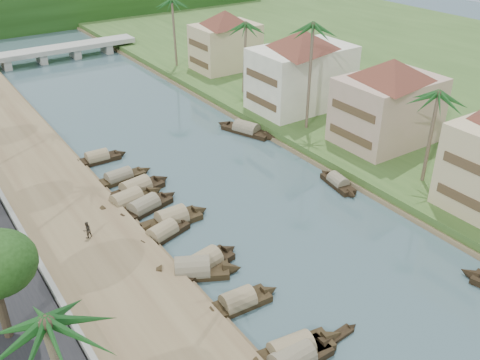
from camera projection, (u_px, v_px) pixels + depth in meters
ground at (340, 271)px, 43.23m from camera, size 220.00×220.00×0.00m
left_bank at (64, 216)px, 49.67m from camera, size 10.00×180.00×0.80m
right_bank at (340, 130)px, 66.75m from camera, size 16.00×180.00×1.20m
retaining_wall at (15, 222)px, 47.14m from camera, size 0.40×180.00×1.10m
treeline at (15, 10)px, 113.73m from camera, size 120.00×14.00×8.00m
bridge at (58, 51)px, 94.55m from camera, size 28.00×4.00×2.40m
building_mid at (388, 100)px, 60.22m from camera, size 14.11×14.11×9.70m
building_far at (302, 69)px, 69.75m from camera, size 15.59×15.59×10.20m
building_distant at (225, 39)px, 84.97m from camera, size 12.62×12.62×9.20m
sampan_2 at (291, 351)px, 35.25m from camera, size 8.49×2.83×2.20m
sampan_4 at (238, 303)px, 39.38m from camera, size 7.23×2.04×2.06m
sampan_5 at (205, 263)px, 43.49m from camera, size 7.21×3.02×2.24m
sampan_6 at (192, 270)px, 42.65m from camera, size 8.08×5.43×2.41m
sampan_7 at (163, 234)px, 47.15m from camera, size 7.54×3.51×2.00m
sampan_8 at (172, 220)px, 49.11m from camera, size 7.78×2.17×2.38m
sampan_9 at (144, 208)px, 50.98m from camera, size 8.41×3.66×2.11m
sampan_10 at (127, 202)px, 51.93m from camera, size 8.58×3.02×2.31m
sampan_11 at (136, 189)px, 54.04m from camera, size 8.40×3.10×2.34m
sampan_12 at (119, 178)px, 56.13m from camera, size 7.99×2.06×1.92m
sampan_13 at (97, 159)px, 60.10m from camera, size 7.18×1.82×1.99m
sampan_15 at (338, 183)px, 55.27m from camera, size 2.31×6.51×1.78m
sampan_16 at (246, 130)px, 67.12m from camera, size 4.89×9.17×2.23m
canoe_1 at (334, 339)px, 36.65m from camera, size 4.66×1.09×0.75m
canoe_2 at (116, 182)px, 55.93m from camera, size 5.67×4.17×0.90m
palm_1 at (438, 95)px, 49.77m from camera, size 3.20×3.20×10.80m
palm_2 at (313, 27)px, 59.99m from camera, size 3.20×3.20×14.08m
palm_3 at (244, 26)px, 72.77m from camera, size 3.20×3.20×11.18m
palm_4 at (57, 322)px, 21.42m from camera, size 3.20×3.20×12.45m
palm_7 at (173, 1)px, 83.52m from camera, size 3.20×3.20×12.06m
tree_6 at (325, 58)px, 72.93m from camera, size 4.53×4.53×7.41m
person_far at (87, 230)px, 45.65m from camera, size 0.86×0.74×1.53m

